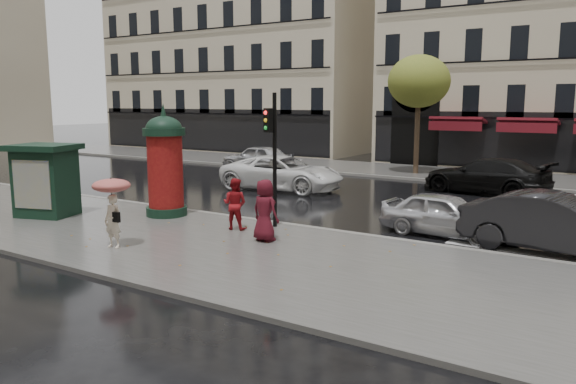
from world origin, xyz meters
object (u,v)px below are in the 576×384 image
Objects in this scene: traffic_light at (273,147)px; car_darkgrey at (555,224)px; newsstand at (46,179)px; car_silver at (445,214)px; car_far_silver at (258,158)px; woman_red at (235,204)px; car_white at (282,173)px; woman_umbrella at (112,201)px; man_burgundy at (265,210)px; car_black at (486,176)px; morris_column at (165,162)px.

traffic_light is 0.87× the size of car_darkgrey.
traffic_light is 1.67× the size of newsstand.
car_far_silver is at bearing 59.11° from car_silver.
woman_red is at bearing 123.85° from car_silver.
newsstand is 0.44× the size of car_white.
woman_umbrella reaches higher than man_burgundy.
car_black reaches higher than car_white.
car_white is (-4.41, 7.18, -1.89)m from traffic_light.
morris_column reaches higher than car_black.
newsstand is at bearing 2.94° from woman_red.
newsstand is 18.23m from car_black.
woman_umbrella is 1.10× the size of man_burgundy.
car_white is (-3.60, 8.10, -0.13)m from woman_red.
woman_umbrella is 0.40× the size of car_darkgrey.
car_far_silver is (-8.95, 13.47, -0.15)m from woman_red.
car_white is at bearing -52.07° from man_burgundy.
traffic_light reaches higher than woman_red.
morris_column is 0.86× the size of car_far_silver.
woman_red is 6.51m from car_silver.
car_far_silver is at bearing -69.04° from woman_red.
car_far_silver is at bearing 39.36° from car_white.
car_white is at bearing -56.02° from car_black.
morris_column is 0.80× the size of car_darkgrey.
woman_red is 0.64× the size of newsstand.
woman_red is at bearing -16.10° from man_burgundy.
newsstand is 0.65× the size of car_silver.
woman_red is at bearing -131.07° from traffic_light.
man_burgundy is at bearing -154.67° from car_white.
car_silver is at bearing -123.33° from car_white.
morris_column is at bearing -19.72° from woman_red.
morris_column is at bearing 108.01° from car_darkgrey.
newsstand is (-8.53, -1.21, 0.40)m from man_burgundy.
morris_column is 12.51m from car_darkgrey.
newsstand is (-5.48, 1.67, -0.01)m from woman_umbrella.
woman_red reaches higher than car_white.
woman_umbrella reaches higher than car_darkgrey.
car_black is at bearing 69.01° from woman_umbrella.
car_silver is (7.05, 6.81, -0.75)m from woman_umbrella.
car_silver is at bearing 17.12° from morris_column.
morris_column is at bearing -26.82° from car_black.
car_far_silver is (-10.61, 14.18, -0.24)m from man_burgundy.
car_black is at bearing -69.18° from car_white.
woman_umbrella is 5.73m from newsstand.
car_silver is (4.85, 2.29, -2.03)m from traffic_light.
newsstand is 15.54m from car_far_silver.
car_darkgrey is 10.16m from car_black.
traffic_light is (-0.85, 1.63, 1.68)m from man_burgundy.
man_burgundy is 13.25m from car_black.
newsstand is 0.56× the size of car_far_silver.
woman_umbrella is 0.34× the size of car_white.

